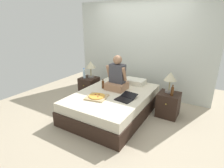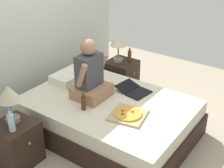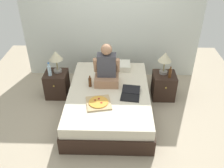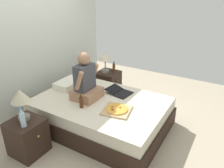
{
  "view_description": "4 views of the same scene",
  "coord_description": "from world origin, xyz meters",
  "px_view_note": "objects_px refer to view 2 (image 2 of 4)",
  "views": [
    {
      "loc": [
        1.79,
        -3.05,
        1.94
      ],
      "look_at": [
        0.1,
        -0.21,
        0.78
      ],
      "focal_mm": 28.0,
      "sensor_mm": 36.0,
      "label": 1
    },
    {
      "loc": [
        -2.78,
        -2.02,
        2.5
      ],
      "look_at": [
        0.05,
        -0.02,
        0.71
      ],
      "focal_mm": 50.0,
      "sensor_mm": 36.0,
      "label": 2
    },
    {
      "loc": [
        0.16,
        -3.68,
        3.05
      ],
      "look_at": [
        0.06,
        -0.17,
        0.73
      ],
      "focal_mm": 40.0,
      "sensor_mm": 36.0,
      "label": 3
    },
    {
      "loc": [
        -2.61,
        -1.77,
        2.2
      ],
      "look_at": [
        0.15,
        -0.13,
        0.75
      ],
      "focal_mm": 35.0,
      "sensor_mm": 36.0,
      "label": 4
    }
  ],
  "objects_px": {
    "lamp_on_right_nightstand": "(118,42)",
    "bed": "(109,117)",
    "nightstand_left": "(17,143)",
    "nightstand_right": "(122,76)",
    "beer_bottle_on_bed": "(83,103)",
    "pizza_box": "(128,115)",
    "lamp_on_left_nightstand": "(9,96)",
    "water_bottle": "(11,122)",
    "laptop": "(135,91)",
    "beer_bottle": "(130,56)",
    "person_seated": "(90,77)"
  },
  "relations": [
    {
      "from": "lamp_on_left_nightstand",
      "to": "person_seated",
      "type": "xyz_separation_m",
      "value": [
        0.99,
        -0.32,
        -0.07
      ]
    },
    {
      "from": "nightstand_left",
      "to": "beer_bottle_on_bed",
      "type": "xyz_separation_m",
      "value": [
        0.73,
        -0.4,
        0.32
      ]
    },
    {
      "from": "bed",
      "to": "person_seated",
      "type": "bearing_deg",
      "value": 100.87
    },
    {
      "from": "lamp_on_right_nightstand",
      "to": "person_seated",
      "type": "distance_m",
      "value": 1.15
    },
    {
      "from": "lamp_on_left_nightstand",
      "to": "nightstand_right",
      "type": "distance_m",
      "value": 2.2
    },
    {
      "from": "lamp_on_right_nightstand",
      "to": "nightstand_left",
      "type": "bearing_deg",
      "value": -178.65
    },
    {
      "from": "bed",
      "to": "lamp_on_left_nightstand",
      "type": "height_order",
      "value": "lamp_on_left_nightstand"
    },
    {
      "from": "lamp_on_right_nightstand",
      "to": "pizza_box",
      "type": "distance_m",
      "value": 1.58
    },
    {
      "from": "beer_bottle_on_bed",
      "to": "pizza_box",
      "type": "bearing_deg",
      "value": -69.66
    },
    {
      "from": "nightstand_left",
      "to": "pizza_box",
      "type": "xyz_separation_m",
      "value": [
        0.92,
        -0.92,
        0.25
      ]
    },
    {
      "from": "lamp_on_left_nightstand",
      "to": "pizza_box",
      "type": "bearing_deg",
      "value": -47.58
    },
    {
      "from": "bed",
      "to": "water_bottle",
      "type": "xyz_separation_m",
      "value": [
        -1.16,
        0.43,
        0.39
      ]
    },
    {
      "from": "beer_bottle_on_bed",
      "to": "bed",
      "type": "bearing_deg",
      "value": -18.77
    },
    {
      "from": "bed",
      "to": "lamp_on_right_nightstand",
      "type": "height_order",
      "value": "lamp_on_right_nightstand"
    },
    {
      "from": "nightstand_left",
      "to": "lamp_on_left_nightstand",
      "type": "height_order",
      "value": "lamp_on_left_nightstand"
    },
    {
      "from": "nightstand_left",
      "to": "nightstand_right",
      "type": "distance_m",
      "value": 2.16
    },
    {
      "from": "bed",
      "to": "lamp_on_right_nightstand",
      "type": "relative_size",
      "value": 4.76
    },
    {
      "from": "lamp_on_left_nightstand",
      "to": "pizza_box",
      "type": "distance_m",
      "value": 1.35
    },
    {
      "from": "bed",
      "to": "person_seated",
      "type": "xyz_separation_m",
      "value": [
        -0.05,
        0.25,
        0.54
      ]
    },
    {
      "from": "bed",
      "to": "lamp_on_left_nightstand",
      "type": "xyz_separation_m",
      "value": [
        -1.04,
        0.57,
        0.61
      ]
    },
    {
      "from": "person_seated",
      "to": "lamp_on_right_nightstand",
      "type": "bearing_deg",
      "value": 16.2
    },
    {
      "from": "water_bottle",
      "to": "laptop",
      "type": "bearing_deg",
      "value": -20.92
    },
    {
      "from": "bed",
      "to": "nightstand_right",
      "type": "relative_size",
      "value": 4.09
    },
    {
      "from": "lamp_on_right_nightstand",
      "to": "beer_bottle_on_bed",
      "type": "relative_size",
      "value": 2.05
    },
    {
      "from": "person_seated",
      "to": "beer_bottle_on_bed",
      "type": "xyz_separation_m",
      "value": [
        -0.3,
        -0.13,
        -0.2
      ]
    },
    {
      "from": "lamp_on_left_nightstand",
      "to": "water_bottle",
      "type": "relative_size",
      "value": 1.63
    },
    {
      "from": "nightstand_right",
      "to": "bed",
      "type": "bearing_deg",
      "value": -154.38
    },
    {
      "from": "lamp_on_left_nightstand",
      "to": "lamp_on_right_nightstand",
      "type": "xyz_separation_m",
      "value": [
        2.09,
        0.0,
        0.0
      ]
    },
    {
      "from": "lamp_on_left_nightstand",
      "to": "laptop",
      "type": "distance_m",
      "value": 1.63
    },
    {
      "from": "lamp_on_right_nightstand",
      "to": "laptop",
      "type": "bearing_deg",
      "value": -132.62
    },
    {
      "from": "lamp_on_left_nightstand",
      "to": "lamp_on_right_nightstand",
      "type": "height_order",
      "value": "same"
    },
    {
      "from": "nightstand_right",
      "to": "lamp_on_left_nightstand",
      "type": "bearing_deg",
      "value": 178.65
    },
    {
      "from": "lamp_on_left_nightstand",
      "to": "beer_bottle",
      "type": "xyz_separation_m",
      "value": [
        2.19,
        -0.15,
        -0.23
      ]
    },
    {
      "from": "nightstand_left",
      "to": "beer_bottle_on_bed",
      "type": "bearing_deg",
      "value": -28.65
    },
    {
      "from": "nightstand_right",
      "to": "laptop",
      "type": "distance_m",
      "value": 1.01
    },
    {
      "from": "person_seated",
      "to": "beer_bottle_on_bed",
      "type": "relative_size",
      "value": 3.55
    },
    {
      "from": "pizza_box",
      "to": "bed",
      "type": "bearing_deg",
      "value": 68.31
    },
    {
      "from": "person_seated",
      "to": "laptop",
      "type": "distance_m",
      "value": 0.65
    },
    {
      "from": "nightstand_right",
      "to": "lamp_on_right_nightstand",
      "type": "height_order",
      "value": "lamp_on_right_nightstand"
    },
    {
      "from": "laptop",
      "to": "lamp_on_right_nightstand",
      "type": "bearing_deg",
      "value": 47.38
    },
    {
      "from": "bed",
      "to": "beer_bottle",
      "type": "relative_size",
      "value": 9.31
    },
    {
      "from": "bed",
      "to": "beer_bottle",
      "type": "height_order",
      "value": "beer_bottle"
    },
    {
      "from": "water_bottle",
      "to": "beer_bottle",
      "type": "distance_m",
      "value": 2.31
    },
    {
      "from": "nightstand_right",
      "to": "beer_bottle",
      "type": "relative_size",
      "value": 2.27
    },
    {
      "from": "water_bottle",
      "to": "nightstand_left",
      "type": "bearing_deg",
      "value": 48.35
    },
    {
      "from": "nightstand_left",
      "to": "nightstand_right",
      "type": "xyz_separation_m",
      "value": [
        2.16,
        0.0,
        0.0
      ]
    },
    {
      "from": "lamp_on_right_nightstand",
      "to": "bed",
      "type": "bearing_deg",
      "value": -151.59
    },
    {
      "from": "lamp_on_left_nightstand",
      "to": "nightstand_right",
      "type": "xyz_separation_m",
      "value": [
        2.12,
        -0.05,
        -0.59
      ]
    },
    {
      "from": "nightstand_left",
      "to": "water_bottle",
      "type": "relative_size",
      "value": 1.89
    },
    {
      "from": "water_bottle",
      "to": "pizza_box",
      "type": "bearing_deg",
      "value": -39.48
    }
  ]
}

